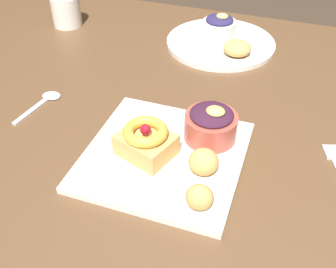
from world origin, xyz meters
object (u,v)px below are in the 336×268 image
at_px(front_plate, 164,156).
at_px(fritter_middle, 204,162).
at_px(back_pastry, 238,48).
at_px(coffee_mug, 66,11).
at_px(berry_ramekin, 211,124).
at_px(back_plate, 220,43).
at_px(back_ramekin, 219,27).
at_px(cake_slice, 146,141).
at_px(fritter_front, 200,197).
at_px(spoon, 43,102).

relative_size(front_plate, fritter_middle, 5.36).
bearing_deg(back_pastry, fritter_middle, -86.11).
bearing_deg(coffee_mug, berry_ramekin, -35.38).
bearing_deg(berry_ramekin, back_plate, 100.53).
height_order(berry_ramekin, back_ramekin, berry_ramekin).
distance_m(back_pastry, coffee_mug, 0.49).
relative_size(fritter_middle, back_pastry, 0.75).
xyz_separation_m(cake_slice, back_pastry, (0.08, 0.40, -0.01)).
distance_m(cake_slice, berry_ramekin, 0.12).
relative_size(back_plate, coffee_mug, 3.42).
bearing_deg(back_ramekin, back_plate, -52.75).
height_order(fritter_middle, coffee_mug, coffee_mug).
xyz_separation_m(back_plate, coffee_mug, (-0.43, -0.02, 0.03)).
height_order(fritter_front, coffee_mug, coffee_mug).
relative_size(back_plate, back_ramekin, 3.23).
distance_m(cake_slice, back_plate, 0.46).
relative_size(cake_slice, back_ramekin, 1.28).
relative_size(berry_ramekin, fritter_middle, 1.89).
distance_m(berry_ramekin, back_plate, 0.39).
relative_size(back_ramekin, spoon, 0.68).
bearing_deg(coffee_mug, front_plate, -44.12).
relative_size(berry_ramekin, back_pastry, 1.42).
height_order(berry_ramekin, back_plate, berry_ramekin).
relative_size(cake_slice, coffee_mug, 1.35).
height_order(cake_slice, back_pastry, cake_slice).
distance_m(front_plate, fritter_front, 0.13).
distance_m(back_plate, coffee_mug, 0.43).
height_order(spoon, coffee_mug, coffee_mug).
bearing_deg(back_plate, back_ramekin, 127.25).
xyz_separation_m(fritter_front, back_ramekin, (-0.11, 0.55, 0.01)).
xyz_separation_m(cake_slice, spoon, (-0.27, 0.08, -0.04)).
bearing_deg(back_ramekin, coffee_mug, -175.17).
bearing_deg(back_plate, spoon, -127.61).
bearing_deg(fritter_middle, cake_slice, 174.15).
distance_m(fritter_middle, spoon, 0.38).
bearing_deg(fritter_middle, back_pastry, 93.89).
distance_m(berry_ramekin, spoon, 0.36).
bearing_deg(spoon, fritter_middle, -96.26).
height_order(back_plate, back_ramekin, back_ramekin).
bearing_deg(back_plate, back_pastry, -47.00).
xyz_separation_m(fritter_middle, coffee_mug, (-0.51, 0.45, 0.01)).
bearing_deg(cake_slice, fritter_front, -35.19).
distance_m(back_plate, spoon, 0.47).
bearing_deg(front_plate, coffee_mug, 135.88).
xyz_separation_m(front_plate, back_plate, (-0.01, 0.45, 0.00)).
xyz_separation_m(berry_ramekin, back_plate, (-0.07, 0.38, -0.04)).
distance_m(berry_ramekin, back_pastry, 0.32).
distance_m(fritter_front, coffee_mug, 0.74).
xyz_separation_m(fritter_middle, back_plate, (-0.08, 0.47, -0.03)).
height_order(cake_slice, fritter_middle, cake_slice).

